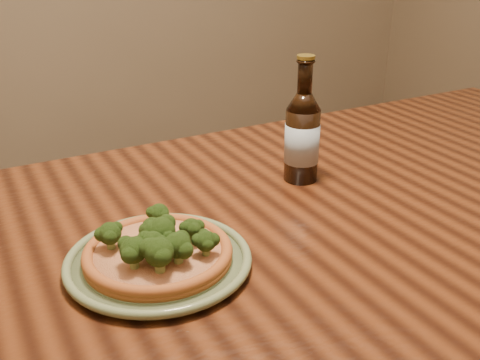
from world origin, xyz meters
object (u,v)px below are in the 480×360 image
beer_bottle (302,136)px  pizza (158,250)px  plate (159,261)px  table (365,233)px

beer_bottle → pizza: bearing=-172.5°
plate → table: bearing=7.2°
plate → pizza: bearing=-99.3°
table → beer_bottle: bearing=127.0°
table → pizza: bearing=-172.4°
pizza → table: bearing=7.6°
pizza → beer_bottle: size_ratio=0.89×
plate → beer_bottle: (0.37, 0.17, 0.08)m
plate → beer_bottle: size_ratio=1.12×
table → plate: size_ratio=5.72×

